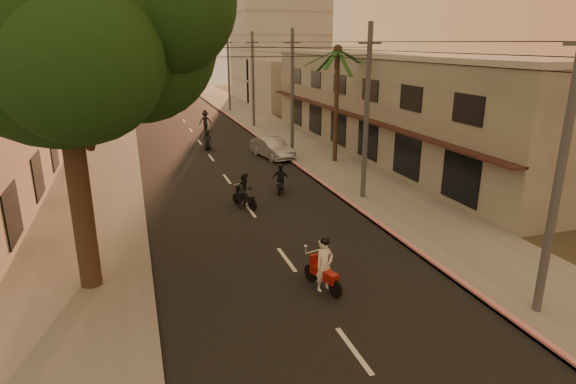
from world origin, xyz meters
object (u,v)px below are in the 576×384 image
broadleaf_tree (72,26)px  scooter_red (324,266)px  palm_tree (338,56)px  scooter_mid_b (280,179)px  scooter_far_b (205,121)px  scooter_far_a (207,141)px  parked_car (272,148)px  scooter_mid_a (245,191)px

broadleaf_tree → scooter_red: broadleaf_tree is taller
palm_tree → broadleaf_tree: bearing=-136.5°
scooter_mid_b → scooter_far_b: bearing=115.5°
broadleaf_tree → scooter_far_b: broadleaf_tree is taller
scooter_far_a → parked_car: bearing=-38.4°
scooter_far_a → parked_car: size_ratio=0.36×
scooter_mid_b → scooter_far_b: size_ratio=0.84×
scooter_red → scooter_far_b: (0.85, 31.97, 0.02)m
scooter_red → scooter_mid_b: size_ratio=1.17×
scooter_far_a → scooter_far_b: size_ratio=0.82×
scooter_far_a → scooter_mid_a: bearing=-83.8°
palm_tree → scooter_far_b: 17.90m
broadleaf_tree → palm_tree: 20.18m
palm_tree → parked_car: bearing=144.6°
scooter_mid_a → parked_car: (4.36, 10.15, -0.13)m
scooter_red → scooter_far_b: bearing=72.7°
scooter_far_a → scooter_far_b: 8.63m
scooter_far_a → palm_tree: bearing=-33.8°
broadleaf_tree → scooter_mid_a: bearing=44.4°
scooter_red → scooter_far_b: size_ratio=0.98×
scooter_red → scooter_mid_a: 9.12m
scooter_far_b → scooter_far_a: bearing=-92.5°
scooter_mid_b → scooter_far_b: scooter_far_b is taller
scooter_mid_b → scooter_red: bearing=-76.6°
broadleaf_tree → scooter_mid_b: bearing=42.7°
scooter_far_b → scooter_mid_a: bearing=-88.5°
broadleaf_tree → scooter_mid_a: 11.87m
broadleaf_tree → palm_tree: bearing=43.5°
scooter_red → scooter_far_a: 23.42m
scooter_mid_b → scooter_far_a: bearing=122.5°
scooter_mid_a → scooter_red: bearing=-110.8°
scooter_red → scooter_far_a: scooter_red is taller
palm_tree → scooter_mid_a: palm_tree is taller
broadleaf_tree → scooter_far_a: 23.11m
palm_tree → scooter_mid_b: size_ratio=4.90×
palm_tree → scooter_mid_b: palm_tree is taller
broadleaf_tree → parked_car: (10.86, 16.52, -7.76)m
scooter_mid_a → scooter_far_b: scooter_far_b is taller
palm_tree → scooter_red: size_ratio=4.19×
broadleaf_tree → scooter_far_b: (7.95, 29.24, -7.58)m
scooter_far_b → palm_tree: bearing=-61.5°
scooter_far_b → parked_car: bearing=-72.0°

